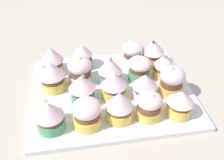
{
  "coord_description": "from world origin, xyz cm",
  "views": [
    {
      "loc": [
        -48.74,
        7.9,
        42.65
      ],
      "look_at": [
        0.0,
        0.0,
        4.2
      ],
      "focal_mm": 40.49,
      "sensor_mm": 36.0,
      "label": 1
    }
  ],
  "objects_px": {
    "cupcake_13": "(80,70)",
    "cupcake_17": "(52,60)",
    "cupcake_15": "(50,116)",
    "cupcake_11": "(87,113)",
    "cupcake_5": "(145,85)",
    "cupcake_3": "(153,52)",
    "cupcake_16": "(52,75)",
    "cupcake_4": "(149,106)",
    "cupcake_10": "(108,70)",
    "cupcake_8": "(118,106)",
    "cupcake_9": "(114,85)",
    "cupcake_2": "(164,65)",
    "cupcake_12": "(82,88)",
    "cupcake_0": "(180,103)",
    "cupcake_7": "(132,53)",
    "baking_tray": "(112,91)",
    "cupcake_14": "(83,56)",
    "cupcake_1": "(172,81)",
    "cupcake_6": "(139,68)"
  },
  "relations": [
    {
      "from": "cupcake_3",
      "to": "cupcake_16",
      "type": "xyz_separation_m",
      "value": [
        -0.07,
        0.28,
        0.0
      ]
    },
    {
      "from": "cupcake_1",
      "to": "cupcake_5",
      "type": "bearing_deg",
      "value": 93.16
    },
    {
      "from": "cupcake_0",
      "to": "cupcake_7",
      "type": "bearing_deg",
      "value": 14.72
    },
    {
      "from": "cupcake_13",
      "to": "cupcake_0",
      "type": "bearing_deg",
      "value": -126.47
    },
    {
      "from": "cupcake_8",
      "to": "cupcake_16",
      "type": "xyz_separation_m",
      "value": [
        0.13,
        0.14,
        0.0
      ]
    },
    {
      "from": "cupcake_7",
      "to": "cupcake_16",
      "type": "height_order",
      "value": "cupcake_16"
    },
    {
      "from": "cupcake_13",
      "to": "cupcake_15",
      "type": "xyz_separation_m",
      "value": [
        -0.15,
        0.07,
        -0.0
      ]
    },
    {
      "from": "cupcake_17",
      "to": "cupcake_4",
      "type": "bearing_deg",
      "value": -134.27
    },
    {
      "from": "cupcake_11",
      "to": "cupcake_13",
      "type": "bearing_deg",
      "value": 1.97
    },
    {
      "from": "cupcake_2",
      "to": "cupcake_8",
      "type": "xyz_separation_m",
      "value": [
        -0.14,
        0.15,
        0.0
      ]
    },
    {
      "from": "cupcake_12",
      "to": "cupcake_16",
      "type": "bearing_deg",
      "value": 49.1
    },
    {
      "from": "cupcake_6",
      "to": "cupcake_9",
      "type": "distance_m",
      "value": 0.1
    },
    {
      "from": "cupcake_4",
      "to": "cupcake_14",
      "type": "xyz_separation_m",
      "value": [
        0.22,
        0.13,
        0.0
      ]
    },
    {
      "from": "cupcake_4",
      "to": "cupcake_12",
      "type": "bearing_deg",
      "value": 62.2
    },
    {
      "from": "cupcake_13",
      "to": "cupcake_17",
      "type": "bearing_deg",
      "value": 51.6
    },
    {
      "from": "cupcake_5",
      "to": "cupcake_6",
      "type": "distance_m",
      "value": 0.07
    },
    {
      "from": "cupcake_3",
      "to": "cupcake_14",
      "type": "bearing_deg",
      "value": 86.14
    },
    {
      "from": "cupcake_15",
      "to": "cupcake_16",
      "type": "height_order",
      "value": "cupcake_16"
    },
    {
      "from": "cupcake_6",
      "to": "cupcake_15",
      "type": "relative_size",
      "value": 0.89
    },
    {
      "from": "cupcake_5",
      "to": "cupcake_10",
      "type": "xyz_separation_m",
      "value": [
        0.07,
        0.08,
        0.0
      ]
    },
    {
      "from": "cupcake_5",
      "to": "cupcake_14",
      "type": "relative_size",
      "value": 0.94
    },
    {
      "from": "cupcake_11",
      "to": "cupcake_1",
      "type": "bearing_deg",
      "value": -71.34
    },
    {
      "from": "cupcake_13",
      "to": "cupcake_2",
      "type": "bearing_deg",
      "value": -92.12
    },
    {
      "from": "cupcake_11",
      "to": "cupcake_8",
      "type": "bearing_deg",
      "value": -83.91
    },
    {
      "from": "cupcake_10",
      "to": "cupcake_16",
      "type": "distance_m",
      "value": 0.14
    },
    {
      "from": "cupcake_13",
      "to": "cupcake_14",
      "type": "height_order",
      "value": "cupcake_13"
    },
    {
      "from": "cupcake_4",
      "to": "cupcake_6",
      "type": "xyz_separation_m",
      "value": [
        0.14,
        -0.01,
        0.0
      ]
    },
    {
      "from": "cupcake_13",
      "to": "cupcake_4",
      "type": "bearing_deg",
      "value": -136.88
    },
    {
      "from": "cupcake_3",
      "to": "cupcake_15",
      "type": "distance_m",
      "value": 0.35
    },
    {
      "from": "cupcake_3",
      "to": "cupcake_7",
      "type": "xyz_separation_m",
      "value": [
        0.01,
        0.06,
        -0.0
      ]
    },
    {
      "from": "cupcake_3",
      "to": "cupcake_8",
      "type": "relative_size",
      "value": 1.04
    },
    {
      "from": "cupcake_4",
      "to": "cupcake_15",
      "type": "distance_m",
      "value": 0.21
    },
    {
      "from": "cupcake_3",
      "to": "cupcake_13",
      "type": "distance_m",
      "value": 0.22
    },
    {
      "from": "cupcake_12",
      "to": "cupcake_10",
      "type": "bearing_deg",
      "value": -48.89
    },
    {
      "from": "cupcake_11",
      "to": "cupcake_15",
      "type": "xyz_separation_m",
      "value": [
        0.0,
        0.08,
        0.0
      ]
    },
    {
      "from": "cupcake_3",
      "to": "cupcake_8",
      "type": "distance_m",
      "value": 0.24
    },
    {
      "from": "cupcake_14",
      "to": "cupcake_10",
      "type": "bearing_deg",
      "value": -144.15
    },
    {
      "from": "baking_tray",
      "to": "cupcake_5",
      "type": "xyz_separation_m",
      "value": [
        -0.04,
        -0.07,
        0.04
      ]
    },
    {
      "from": "cupcake_4",
      "to": "cupcake_16",
      "type": "relative_size",
      "value": 0.86
    },
    {
      "from": "cupcake_5",
      "to": "cupcake_11",
      "type": "bearing_deg",
      "value": 115.33
    },
    {
      "from": "cupcake_9",
      "to": "cupcake_11",
      "type": "xyz_separation_m",
      "value": [
        -0.08,
        0.07,
        -0.0
      ]
    },
    {
      "from": "cupcake_6",
      "to": "cupcake_14",
      "type": "relative_size",
      "value": 0.93
    },
    {
      "from": "baking_tray",
      "to": "cupcake_13",
      "type": "distance_m",
      "value": 0.1
    },
    {
      "from": "cupcake_13",
      "to": "cupcake_3",
      "type": "bearing_deg",
      "value": -75.3
    },
    {
      "from": "baking_tray",
      "to": "cupcake_14",
      "type": "bearing_deg",
      "value": 30.17
    },
    {
      "from": "cupcake_6",
      "to": "baking_tray",
      "type": "bearing_deg",
      "value": 112.87
    },
    {
      "from": "cupcake_10",
      "to": "cupcake_3",
      "type": "bearing_deg",
      "value": -63.27
    },
    {
      "from": "baking_tray",
      "to": "cupcake_1",
      "type": "relative_size",
      "value": 5.02
    },
    {
      "from": "cupcake_4",
      "to": "cupcake_15",
      "type": "bearing_deg",
      "value": 89.87
    },
    {
      "from": "cupcake_8",
      "to": "cupcake_7",
      "type": "bearing_deg",
      "value": -21.12
    }
  ]
}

